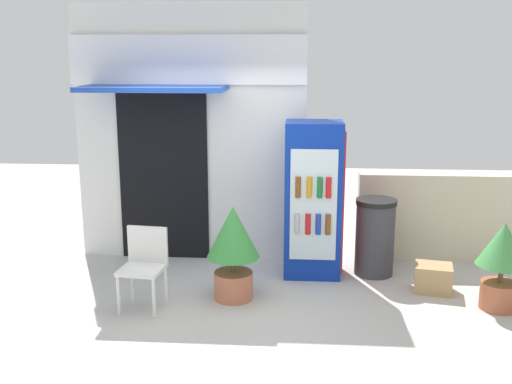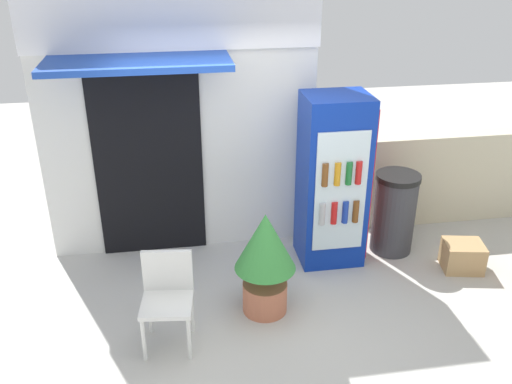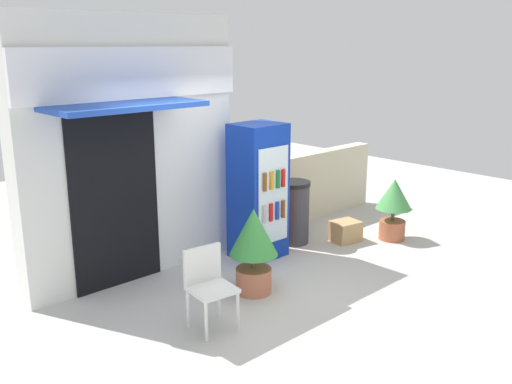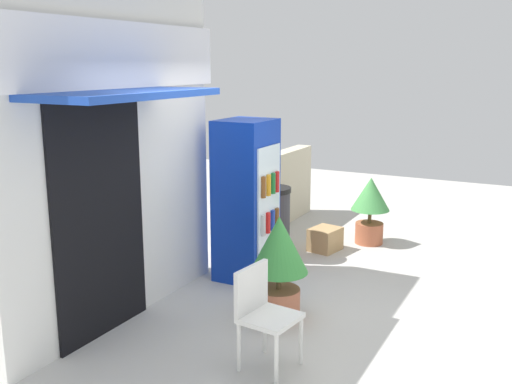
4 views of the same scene
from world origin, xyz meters
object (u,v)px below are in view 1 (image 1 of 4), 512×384
cardboard_box (433,278)px  plastic_chair (144,262)px  drink_cooler (314,200)px  potted_plant_curbside (502,257)px  trash_bin (375,237)px  potted_plant_near_shop (233,244)px

cardboard_box → plastic_chair: bearing=-168.3°
drink_cooler → potted_plant_curbside: 2.16m
potted_plant_curbside → plastic_chair: bearing=-176.7°
potted_plant_curbside → trash_bin: (-1.19, 0.94, -0.10)m
potted_plant_near_shop → trash_bin: size_ratio=1.11×
plastic_chair → potted_plant_curbside: bearing=3.3°
plastic_chair → trash_bin: 2.77m
trash_bin → cardboard_box: bearing=-40.0°
drink_cooler → potted_plant_near_shop: 1.24m
drink_cooler → potted_plant_curbside: drink_cooler is taller
potted_plant_near_shop → potted_plant_curbside: bearing=-1.3°
drink_cooler → potted_plant_near_shop: bearing=-136.5°
potted_plant_near_shop → potted_plant_curbside: potted_plant_near_shop is taller
potted_plant_curbside → trash_bin: potted_plant_curbside is taller
potted_plant_near_shop → trash_bin: bearing=28.3°
potted_plant_near_shop → trash_bin: 1.84m
cardboard_box → trash_bin: bearing=140.0°
drink_cooler → plastic_chair: size_ratio=2.18×
drink_cooler → plastic_chair: 2.14m
potted_plant_curbside → potted_plant_near_shop: bearing=178.7°
plastic_chair → trash_bin: bearing=24.6°
trash_bin → drink_cooler: bearing=-176.6°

